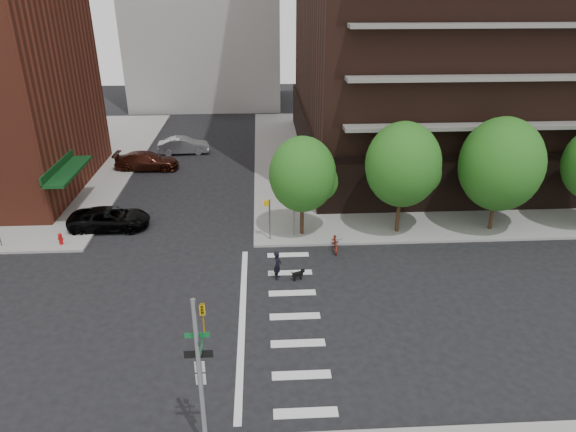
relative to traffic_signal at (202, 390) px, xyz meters
The scene contains 15 objects.
ground 7.98m from the traffic_signal, 86.42° to the left, with size 120.00×120.00×0.00m, color black.
sidewalk_ne 37.51m from the traffic_signal, 55.92° to the left, with size 39.00×33.00×0.15m, color gray.
crosswalk 8.40m from the traffic_signal, 70.35° to the left, with size 3.85×13.00×0.01m.
tree_a 16.66m from the traffic_signal, 74.39° to the left, with size 4.00×4.00×5.90m.
tree_b 19.20m from the traffic_signal, 56.79° to the left, with size 4.50×4.50×6.65m.
tree_c 23.02m from the traffic_signal, 44.16° to the left, with size 5.00×5.00×6.80m.
traffic_signal is the anchor object (origin of this frame).
pedestrian_signal 15.69m from the traffic_signal, 79.76° to the left, with size 2.18×0.67×2.60m.
fire_hydrant 18.42m from the traffic_signal, 123.26° to the left, with size 0.24×0.24×0.73m.
parked_car_black 19.35m from the traffic_signal, 113.68° to the left, with size 5.00×2.31×1.39m, color black.
parked_car_maroon 29.96m from the traffic_signal, 104.60° to the left, with size 5.25×2.13×1.52m, color #3B170F.
parked_car_silver 33.65m from the traffic_signal, 98.61° to the left, with size 4.58×1.60×1.51m, color #9D9FA5.
scooter 15.51m from the traffic_signal, 65.74° to the left, with size 0.66×1.89×0.99m, color maroon.
dog_walker 11.47m from the traffic_signal, 75.80° to the left, with size 0.39×0.59×1.62m, color black.
dog 11.66m from the traffic_signal, 70.23° to the left, with size 0.68×0.39×0.57m.
Camera 1 is at (1.57, -20.09, 14.55)m, focal length 32.00 mm.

